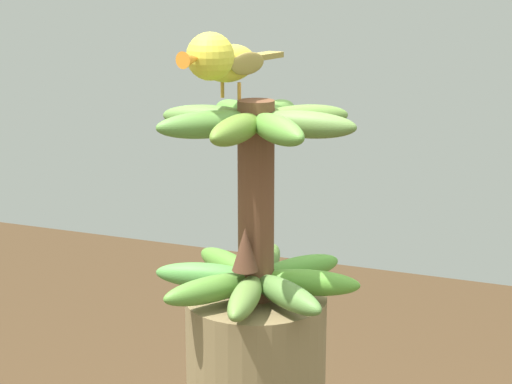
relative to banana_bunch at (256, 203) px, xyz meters
name	(u,v)px	position (x,y,z in m)	size (l,w,h in m)	color
banana_bunch	(256,203)	(0.00, 0.00, 0.00)	(0.29, 0.29, 0.28)	brown
perched_bird	(222,60)	(0.04, 0.02, 0.19)	(0.08, 0.23, 0.09)	#C68933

